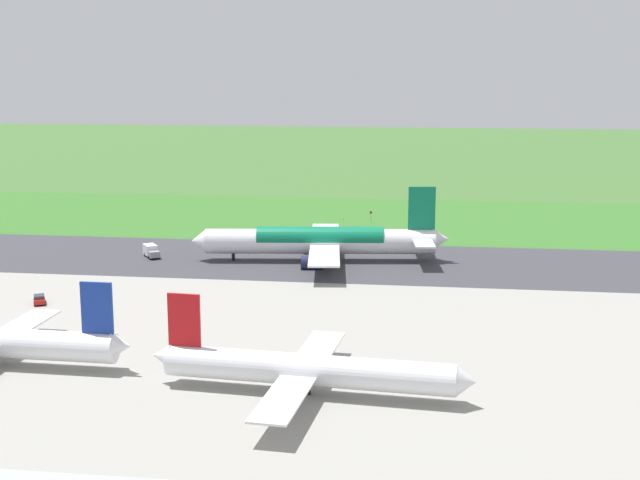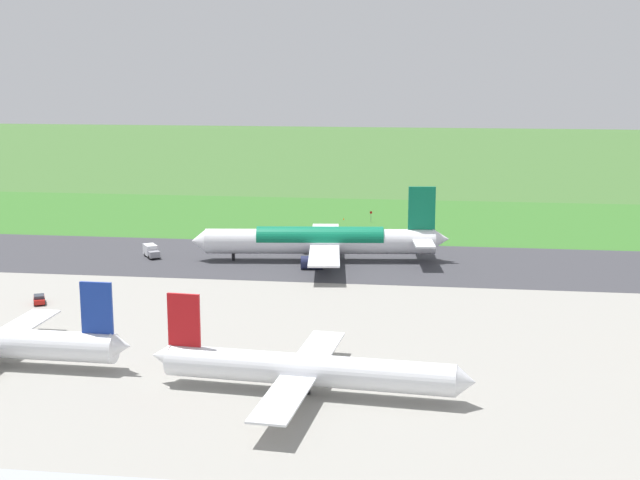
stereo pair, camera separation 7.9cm
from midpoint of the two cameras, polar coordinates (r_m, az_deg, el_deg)
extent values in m
plane|color=#3D662D|center=(186.20, -1.18, -1.33)|extent=(800.00, 800.00, 0.00)
cube|color=#38383D|center=(186.20, -1.18, -1.32)|extent=(600.00, 37.97, 0.06)
cube|color=gray|center=(120.30, -6.39, -8.53)|extent=(440.00, 110.00, 0.05)
cube|color=#346B27|center=(232.33, 0.63, 1.22)|extent=(600.00, 80.00, 0.04)
cylinder|color=white|center=(184.79, -0.01, -0.09)|extent=(48.28, 10.94, 5.20)
cone|color=white|center=(186.89, -7.85, -0.07)|extent=(3.57, 5.27, 4.94)
cone|color=white|center=(186.03, 7.77, 0.07)|extent=(4.01, 4.81, 4.42)
cube|color=#0C724C|center=(184.43, 6.57, 2.05)|extent=(5.62, 1.17, 9.00)
cube|color=white|center=(180.17, 6.69, -0.21)|extent=(5.05, 9.42, 0.36)
cube|color=white|center=(190.91, 6.36, 0.45)|extent=(5.05, 9.42, 0.36)
cube|color=white|center=(174.09, 0.26, -0.94)|extent=(8.61, 22.56, 0.35)
cube|color=white|center=(195.64, 0.33, 0.43)|extent=(8.61, 22.56, 0.35)
cylinder|color=#23284C|center=(178.08, -0.53, -1.47)|extent=(4.80, 3.32, 2.80)
cylinder|color=#23284C|center=(192.74, -0.43, -0.49)|extent=(4.80, 3.32, 2.80)
cylinder|color=black|center=(186.44, -5.63, -0.83)|extent=(0.70, 0.70, 3.42)
cylinder|color=black|center=(181.37, 0.92, -1.11)|extent=(0.70, 0.70, 3.42)
cylinder|color=black|center=(189.19, 0.91, -0.59)|extent=(0.70, 0.70, 3.42)
cylinder|color=#0C724C|center=(184.68, -0.01, 0.07)|extent=(26.84, 8.37, 5.23)
cylinder|color=white|center=(111.33, -0.79, -8.37)|extent=(37.02, 6.91, 3.99)
cone|color=white|center=(108.84, 9.42, -9.00)|extent=(2.60, 3.96, 3.79)
cone|color=white|center=(116.85, -10.14, -7.35)|extent=(2.95, 3.59, 3.39)
cube|color=red|center=(114.24, -8.77, -5.12)|extent=(4.31, 0.72, 6.90)
cube|color=white|center=(119.37, -0.23, -7.15)|extent=(5.93, 17.19, 0.27)
cube|color=white|center=(103.94, -2.28, -10.03)|extent=(5.93, 17.19, 0.27)
cylinder|color=black|center=(112.24, -0.79, -9.63)|extent=(0.61, 0.61, 1.23)
cone|color=white|center=(121.63, -12.70, -6.67)|extent=(2.81, 3.52, 3.46)
cube|color=#19389E|center=(121.38, -14.21, -4.27)|extent=(4.39, 0.48, 7.05)
cube|color=white|center=(137.09, -18.78, -5.29)|extent=(5.06, 17.33, 0.27)
cube|color=gray|center=(190.34, -10.67, -0.91)|extent=(3.05, 3.05, 1.30)
cube|color=silver|center=(192.89, -10.90, -0.62)|extent=(4.02, 4.44, 2.20)
cylinder|color=black|center=(190.73, -10.38, -1.07)|extent=(0.75, 0.92, 0.90)
cylinder|color=black|center=(190.22, -10.96, -1.12)|extent=(0.75, 0.92, 0.90)
cylinder|color=black|center=(193.94, -10.65, -0.87)|extent=(0.75, 0.92, 0.90)
cylinder|color=black|center=(193.44, -11.22, -0.93)|extent=(0.75, 0.92, 0.90)
cube|color=#B21914|center=(160.28, -17.66, -3.70)|extent=(3.46, 4.56, 0.75)
cube|color=#2D333D|center=(159.92, -17.67, -3.49)|extent=(2.49, 2.72, 0.55)
cylinder|color=black|center=(161.73, -17.96, -3.72)|extent=(0.48, 0.67, 0.64)
cylinder|color=black|center=(161.73, -17.36, -3.69)|extent=(0.48, 0.67, 0.64)
cylinder|color=black|center=(159.02, -17.95, -3.97)|extent=(0.48, 0.67, 0.64)
cylinder|color=black|center=(159.02, -17.34, -3.94)|extent=(0.48, 0.67, 0.64)
cylinder|color=slate|center=(231.27, 3.29, 1.43)|extent=(0.10, 0.10, 2.28)
cube|color=red|center=(231.04, 3.29, 1.79)|extent=(0.60, 0.04, 0.60)
cone|color=orange|center=(234.43, 1.51, 1.37)|extent=(0.40, 0.40, 0.55)
camera|label=1|loc=(0.04, -90.01, 0.00)|focal=49.63mm
camera|label=2|loc=(0.04, 89.99, 0.00)|focal=49.63mm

